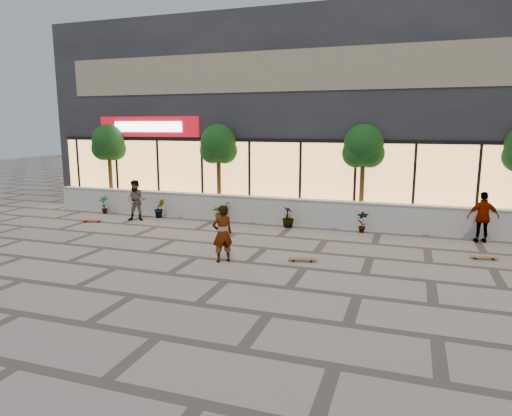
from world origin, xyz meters
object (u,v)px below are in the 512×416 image
(skater_center, at_px, (222,234))
(skater_right_near, at_px, (483,217))
(tree_west, at_px, (109,145))
(skater_left, at_px, (137,201))
(skateboard_right_near, at_px, (484,257))
(tree_mideast, at_px, (363,149))
(skateboard_center, at_px, (302,259))
(tree_midwest, at_px, (218,146))
(skateboard_left, at_px, (92,220))

(skater_center, bearing_deg, skater_right_near, 171.97)
(tree_west, xyz_separation_m, skater_right_near, (15.62, -1.40, -2.13))
(skater_left, bearing_deg, tree_west, 125.07)
(skateboard_right_near, bearing_deg, skater_left, 165.44)
(tree_mideast, xyz_separation_m, skateboard_center, (-1.05, -5.48, -2.90))
(tree_west, xyz_separation_m, tree_midwest, (5.50, 0.00, 0.00))
(tree_midwest, relative_size, skater_right_near, 2.29)
(skater_left, distance_m, skateboard_left, 1.94)
(tree_midwest, height_order, skater_right_near, tree_midwest)
(skater_center, bearing_deg, skater_left, -77.99)
(skateboard_center, bearing_deg, tree_mideast, 64.69)
(skater_center, xyz_separation_m, skater_right_near, (7.34, 4.81, 0.03))
(tree_mideast, bearing_deg, tree_west, 180.00)
(skateboard_left, relative_size, skateboard_right_near, 1.11)
(skater_right_near, bearing_deg, tree_midwest, -17.26)
(tree_west, distance_m, tree_midwest, 5.50)
(skater_center, xyz_separation_m, skateboard_left, (-7.12, 3.29, -0.74))
(skateboard_right_near, bearing_deg, skater_right_near, 77.22)
(skater_left, distance_m, skateboard_center, 8.47)
(skater_center, distance_m, skater_right_near, 8.78)
(tree_mideast, distance_m, skateboard_center, 6.29)
(tree_midwest, bearing_deg, tree_mideast, 0.00)
(tree_west, bearing_deg, tree_mideast, 0.00)
(skater_right_near, height_order, skateboard_center, skater_right_near)
(skater_right_near, xyz_separation_m, skateboard_right_near, (-0.18, -2.15, -0.78))
(tree_midwest, xyz_separation_m, tree_mideast, (6.00, 0.00, 0.00))
(tree_mideast, bearing_deg, skateboard_right_near, -41.99)
(tree_midwest, relative_size, tree_mideast, 1.00)
(tree_midwest, xyz_separation_m, skateboard_right_near, (9.94, -3.55, -2.91))
(skater_left, xyz_separation_m, skater_right_near, (12.89, 0.67, 0.02))
(skater_left, relative_size, skateboard_center, 1.97)
(tree_mideast, height_order, skateboard_center, tree_mideast)
(skateboard_left, bearing_deg, skateboard_right_near, -16.96)
(skater_left, relative_size, skater_right_near, 0.98)
(skater_left, distance_m, skateboard_right_near, 12.81)
(tree_west, height_order, skateboard_right_near, tree_west)
(tree_west, relative_size, skater_center, 2.37)
(tree_mideast, height_order, skater_left, tree_mideast)
(tree_west, bearing_deg, tree_midwest, 0.00)
(tree_west, relative_size, skateboard_center, 4.61)
(skater_center, relative_size, skateboard_right_near, 2.08)
(skater_right_near, relative_size, skateboard_center, 2.02)
(tree_west, xyz_separation_m, skater_center, (8.28, -6.21, -2.16))
(skater_right_near, xyz_separation_m, skateboard_left, (-14.46, -1.53, -0.77))
(tree_west, distance_m, skateboard_left, 4.28)
(tree_midwest, distance_m, skateboard_left, 5.98)
(tree_west, distance_m, skater_right_near, 15.83)
(tree_west, height_order, skateboard_center, tree_west)
(skater_right_near, height_order, skateboard_right_near, skater_right_near)
(skateboard_left, bearing_deg, skateboard_center, -29.83)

